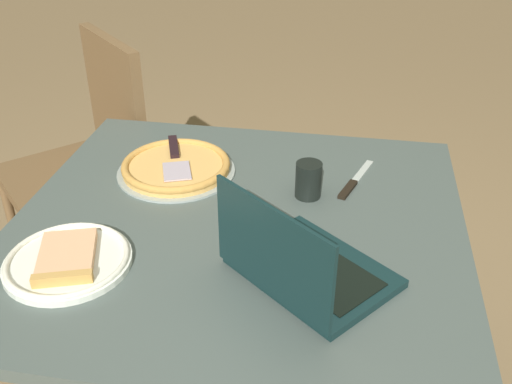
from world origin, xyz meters
name	(u,v)px	position (x,y,z in m)	size (l,w,h in m)	color
dining_table	(238,249)	(0.00, 0.00, 0.64)	(1.05, 1.01, 0.72)	#4A5752
laptop	(301,265)	(0.17, -0.19, 0.76)	(0.39, 0.38, 0.21)	#112A2C
pizza_plate	(68,260)	(-0.32, -0.22, 0.73)	(0.27, 0.27, 0.04)	white
pizza_tray	(176,167)	(-0.21, 0.20, 0.74)	(0.32, 0.32, 0.04)	#97A4A0
table_knife	(353,183)	(0.26, 0.22, 0.72)	(0.09, 0.22, 0.01)	#B5BFB9
drink_cup	(308,180)	(0.15, 0.15, 0.76)	(0.07, 0.07, 0.09)	black
chair_near	(91,154)	(-0.65, 0.59, 0.53)	(0.61, 0.61, 0.93)	brown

